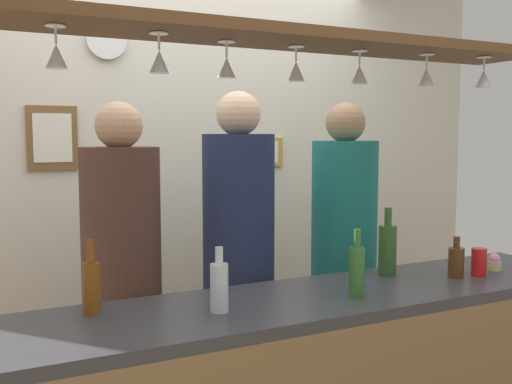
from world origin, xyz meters
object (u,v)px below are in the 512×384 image
object	(u,v)px
picture_frame_lower_pair	(261,152)
person_middle_navy_shirt	(239,240)
bottle_beer_amber_tall	(92,285)
bottle_soda_clear	(219,286)
bottle_champagne_green	(387,248)
drink_can	(479,262)
person_right_teal_shirt	(344,236)
bottle_beer_green_import	(357,270)
bottle_beer_brown_stubby	(456,261)
picture_frame_caricature	(52,138)
cupcake	(495,262)
wall_clock	(106,39)
person_left_brown_shirt	(122,260)

from	to	relation	value
picture_frame_lower_pair	person_middle_navy_shirt	bearing A→B (deg)	-123.57
person_middle_navy_shirt	bottle_beer_amber_tall	size ratio (longest dim) A/B	6.83
bottle_soda_clear	bottle_champagne_green	distance (m)	0.90
bottle_beer_amber_tall	drink_can	distance (m)	1.64
person_right_teal_shirt	bottle_soda_clear	world-z (taller)	person_right_teal_shirt
person_middle_navy_shirt	bottle_soda_clear	distance (m)	0.75
bottle_champagne_green	drink_can	world-z (taller)	bottle_champagne_green
bottle_champagne_green	drink_can	distance (m)	0.40
bottle_beer_green_import	picture_frame_lower_pair	distance (m)	1.59
person_right_teal_shirt	bottle_soda_clear	bearing A→B (deg)	-146.66
bottle_beer_brown_stubby	picture_frame_caricature	world-z (taller)	picture_frame_caricature
cupcake	person_middle_navy_shirt	bearing A→B (deg)	148.28
bottle_soda_clear	wall_clock	bearing A→B (deg)	91.84
bottle_champagne_green	bottle_soda_clear	bearing A→B (deg)	-168.75
person_left_brown_shirt	bottle_soda_clear	world-z (taller)	person_left_brown_shirt
person_right_teal_shirt	bottle_soda_clear	xyz separation A→B (m)	(-0.98, -0.65, -0.00)
bottle_soda_clear	wall_clock	size ratio (longest dim) A/B	1.05
bottle_champagne_green	bottle_beer_brown_stubby	world-z (taller)	bottle_champagne_green
bottle_beer_green_import	wall_clock	world-z (taller)	wall_clock
drink_can	picture_frame_lower_pair	bearing A→B (deg)	102.50
person_right_teal_shirt	person_middle_navy_shirt	bearing A→B (deg)	180.00
person_left_brown_shirt	cupcake	size ratio (longest dim) A/B	21.97
drink_can	picture_frame_lower_pair	world-z (taller)	picture_frame_lower_pair
picture_frame_caricature	cupcake	bearing A→B (deg)	-39.39
cupcake	picture_frame_caricature	xyz separation A→B (m)	(-1.72, 1.42, 0.57)
bottle_champagne_green	cupcake	world-z (taller)	bottle_champagne_green
bottle_soda_clear	bottle_beer_green_import	xyz separation A→B (m)	(0.55, -0.05, 0.01)
bottle_beer_brown_stubby	drink_can	xyz separation A→B (m)	(0.11, -0.02, -0.01)
cupcake	picture_frame_lower_pair	xyz separation A→B (m)	(-0.48, 1.42, 0.47)
cupcake	picture_frame_caricature	distance (m)	2.30
person_right_teal_shirt	drink_can	distance (m)	0.71
cupcake	picture_frame_lower_pair	world-z (taller)	picture_frame_lower_pair
cupcake	bottle_beer_amber_tall	bearing A→B (deg)	175.10
bottle_beer_green_import	person_middle_navy_shirt	bearing A→B (deg)	103.72
person_left_brown_shirt	person_middle_navy_shirt	world-z (taller)	person_middle_navy_shirt
bottle_beer_green_import	picture_frame_caricature	world-z (taller)	picture_frame_caricature
person_right_teal_shirt	picture_frame_lower_pair	distance (m)	0.90
bottle_soda_clear	bottle_beer_green_import	bearing A→B (deg)	-5.59
bottle_champagne_green	wall_clock	bearing A→B (deg)	126.40
person_middle_navy_shirt	bottle_beer_amber_tall	xyz separation A→B (m)	(-0.78, -0.47, -0.02)
bottle_beer_green_import	picture_frame_caricature	xyz separation A→B (m)	(-0.89, 1.49, 0.50)
person_middle_navy_shirt	cupcake	size ratio (longest dim) A/B	22.77
person_left_brown_shirt	cupcake	xyz separation A→B (m)	(1.56, -0.62, -0.04)
person_right_teal_shirt	person_left_brown_shirt	bearing A→B (deg)	180.00
drink_can	person_right_teal_shirt	bearing A→B (deg)	110.39
drink_can	person_middle_navy_shirt	bearing A→B (deg)	141.95
bottle_soda_clear	wall_clock	xyz separation A→B (m)	(-0.05, 1.43, 1.05)
bottle_soda_clear	person_right_teal_shirt	bearing A→B (deg)	33.34
cupcake	wall_clock	size ratio (longest dim) A/B	0.35
wall_clock	drink_can	bearing A→B (deg)	-48.79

